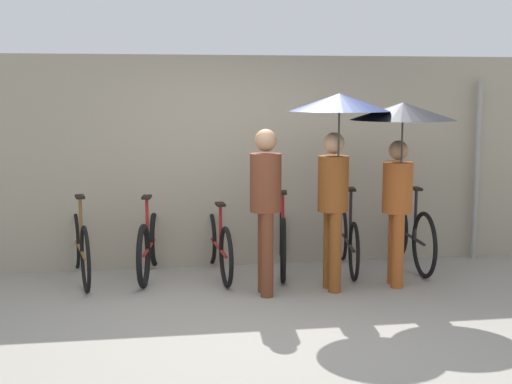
{
  "coord_description": "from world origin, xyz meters",
  "views": [
    {
      "loc": [
        -1.18,
        -6.24,
        2.09
      ],
      "look_at": [
        0.0,
        1.31,
        1.0
      ],
      "focal_mm": 50.0,
      "sensor_mm": 36.0,
      "label": 1
    }
  ],
  "objects_px": {
    "parked_bicycle_3": "(282,238)",
    "pedestrian_leading": "(266,198)",
    "parked_bicycle_1": "(150,245)",
    "parked_bicycle_2": "(218,244)",
    "parked_bicycle_0": "(80,246)",
    "pedestrian_center": "(337,136)",
    "parked_bicycle_4": "(348,240)",
    "parked_bicycle_5": "(410,235)",
    "pedestrian_trailing": "(401,139)"
  },
  "relations": [
    {
      "from": "parked_bicycle_3",
      "to": "parked_bicycle_5",
      "type": "distance_m",
      "value": 1.54
    },
    {
      "from": "pedestrian_trailing",
      "to": "pedestrian_center",
      "type": "bearing_deg",
      "value": 11.74
    },
    {
      "from": "parked_bicycle_1",
      "to": "pedestrian_center",
      "type": "height_order",
      "value": "pedestrian_center"
    },
    {
      "from": "parked_bicycle_2",
      "to": "parked_bicycle_0",
      "type": "bearing_deg",
      "value": 85.56
    },
    {
      "from": "parked_bicycle_2",
      "to": "pedestrian_trailing",
      "type": "bearing_deg",
      "value": -118.86
    },
    {
      "from": "parked_bicycle_2",
      "to": "pedestrian_trailing",
      "type": "distance_m",
      "value": 2.37
    },
    {
      "from": "parked_bicycle_0",
      "to": "parked_bicycle_4",
      "type": "distance_m",
      "value": 3.07
    },
    {
      "from": "parked_bicycle_1",
      "to": "pedestrian_center",
      "type": "bearing_deg",
      "value": -108.65
    },
    {
      "from": "parked_bicycle_1",
      "to": "parked_bicycle_3",
      "type": "relative_size",
      "value": 0.91
    },
    {
      "from": "pedestrian_leading",
      "to": "pedestrian_center",
      "type": "height_order",
      "value": "pedestrian_center"
    },
    {
      "from": "parked_bicycle_3",
      "to": "pedestrian_leading",
      "type": "relative_size",
      "value": 1.05
    },
    {
      "from": "parked_bicycle_0",
      "to": "parked_bicycle_3",
      "type": "distance_m",
      "value": 2.3
    },
    {
      "from": "parked_bicycle_4",
      "to": "parked_bicycle_3",
      "type": "bearing_deg",
      "value": 91.42
    },
    {
      "from": "parked_bicycle_0",
      "to": "parked_bicycle_5",
      "type": "xyz_separation_m",
      "value": [
        3.84,
        -0.01,
        0.01
      ]
    },
    {
      "from": "parked_bicycle_0",
      "to": "pedestrian_leading",
      "type": "bearing_deg",
      "value": -125.53
    },
    {
      "from": "pedestrian_center",
      "to": "parked_bicycle_4",
      "type": "bearing_deg",
      "value": -118.57
    },
    {
      "from": "parked_bicycle_0",
      "to": "pedestrian_trailing",
      "type": "bearing_deg",
      "value": -115.2
    },
    {
      "from": "parked_bicycle_1",
      "to": "parked_bicycle_3",
      "type": "bearing_deg",
      "value": -80.2
    },
    {
      "from": "parked_bicycle_1",
      "to": "parked_bicycle_2",
      "type": "height_order",
      "value": "parked_bicycle_2"
    },
    {
      "from": "parked_bicycle_0",
      "to": "parked_bicycle_5",
      "type": "distance_m",
      "value": 3.84
    },
    {
      "from": "parked_bicycle_0",
      "to": "parked_bicycle_2",
      "type": "relative_size",
      "value": 1.02
    },
    {
      "from": "pedestrian_leading",
      "to": "parked_bicycle_5",
      "type": "bearing_deg",
      "value": -155.32
    },
    {
      "from": "parked_bicycle_1",
      "to": "pedestrian_trailing",
      "type": "height_order",
      "value": "pedestrian_trailing"
    },
    {
      "from": "parked_bicycle_1",
      "to": "pedestrian_leading",
      "type": "height_order",
      "value": "pedestrian_leading"
    },
    {
      "from": "parked_bicycle_1",
      "to": "pedestrian_center",
      "type": "xyz_separation_m",
      "value": [
        1.9,
        -0.98,
        1.27
      ]
    },
    {
      "from": "pedestrian_leading",
      "to": "pedestrian_center",
      "type": "xyz_separation_m",
      "value": [
        0.73,
        -0.03,
        0.63
      ]
    },
    {
      "from": "parked_bicycle_4",
      "to": "pedestrian_trailing",
      "type": "distance_m",
      "value": 1.53
    },
    {
      "from": "parked_bicycle_1",
      "to": "parked_bicycle_5",
      "type": "bearing_deg",
      "value": -82.41
    },
    {
      "from": "parked_bicycle_1",
      "to": "pedestrian_leading",
      "type": "relative_size",
      "value": 0.96
    },
    {
      "from": "parked_bicycle_3",
      "to": "pedestrian_center",
      "type": "bearing_deg",
      "value": -150.05
    },
    {
      "from": "parked_bicycle_2",
      "to": "parked_bicycle_5",
      "type": "xyz_separation_m",
      "value": [
        2.3,
        0.01,
        0.04
      ]
    },
    {
      "from": "parked_bicycle_4",
      "to": "parked_bicycle_5",
      "type": "xyz_separation_m",
      "value": [
        0.77,
        0.01,
        0.03
      ]
    },
    {
      "from": "parked_bicycle_2",
      "to": "parked_bicycle_4",
      "type": "relative_size",
      "value": 1.06
    },
    {
      "from": "parked_bicycle_0",
      "to": "pedestrian_trailing",
      "type": "distance_m",
      "value": 3.69
    },
    {
      "from": "parked_bicycle_5",
      "to": "pedestrian_center",
      "type": "height_order",
      "value": "pedestrian_center"
    },
    {
      "from": "parked_bicycle_0",
      "to": "parked_bicycle_1",
      "type": "xyz_separation_m",
      "value": [
        0.77,
        0.04,
        -0.02
      ]
    },
    {
      "from": "parked_bicycle_5",
      "to": "pedestrian_leading",
      "type": "bearing_deg",
      "value": 117.7
    },
    {
      "from": "parked_bicycle_2",
      "to": "parked_bicycle_1",
      "type": "bearing_deg",
      "value": 81.93
    },
    {
      "from": "parked_bicycle_2",
      "to": "pedestrian_center",
      "type": "relative_size",
      "value": 0.84
    },
    {
      "from": "parked_bicycle_3",
      "to": "pedestrian_leading",
      "type": "xyz_separation_m",
      "value": [
        -0.36,
        -0.98,
        0.63
      ]
    },
    {
      "from": "parked_bicycle_3",
      "to": "parked_bicycle_5",
      "type": "height_order",
      "value": "parked_bicycle_3"
    },
    {
      "from": "parked_bicycle_0",
      "to": "pedestrian_leading",
      "type": "xyz_separation_m",
      "value": [
        1.94,
        -0.9,
        0.63
      ]
    },
    {
      "from": "parked_bicycle_1",
      "to": "pedestrian_trailing",
      "type": "distance_m",
      "value": 3.02
    },
    {
      "from": "parked_bicycle_4",
      "to": "parked_bicycle_5",
      "type": "bearing_deg",
      "value": -80.68
    },
    {
      "from": "parked_bicycle_3",
      "to": "parked_bicycle_1",
      "type": "bearing_deg",
      "value": 101.36
    },
    {
      "from": "parked_bicycle_0",
      "to": "pedestrian_leading",
      "type": "relative_size",
      "value": 1.03
    },
    {
      "from": "parked_bicycle_0",
      "to": "pedestrian_leading",
      "type": "distance_m",
      "value": 2.23
    },
    {
      "from": "parked_bicycle_3",
      "to": "pedestrian_center",
      "type": "relative_size",
      "value": 0.87
    },
    {
      "from": "parked_bicycle_3",
      "to": "pedestrian_leading",
      "type": "height_order",
      "value": "pedestrian_leading"
    },
    {
      "from": "parked_bicycle_1",
      "to": "parked_bicycle_5",
      "type": "relative_size",
      "value": 0.94
    }
  ]
}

